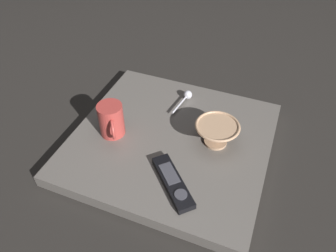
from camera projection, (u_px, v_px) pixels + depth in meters
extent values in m
plane|color=black|center=(171.00, 146.00, 0.99)|extent=(6.00, 6.00, 0.00)
cube|color=#5B5651|center=(171.00, 142.00, 0.98)|extent=(0.55, 0.57, 0.04)
cylinder|color=tan|center=(215.00, 141.00, 0.95)|extent=(0.07, 0.07, 0.01)
cone|color=tan|center=(217.00, 133.00, 0.92)|extent=(0.13, 0.13, 0.06)
torus|color=tan|center=(218.00, 126.00, 0.90)|extent=(0.13, 0.13, 0.01)
cylinder|color=#A53833|center=(111.00, 120.00, 0.94)|extent=(0.07, 0.07, 0.10)
torus|color=#A53833|center=(113.00, 129.00, 0.91)|extent=(0.06, 0.04, 0.06)
cylinder|color=silver|center=(180.00, 104.00, 1.05)|extent=(0.10, 0.02, 0.01)
sphere|color=silver|center=(188.00, 95.00, 1.09)|extent=(0.03, 0.03, 0.03)
cube|color=black|center=(173.00, 182.00, 0.83)|extent=(0.16, 0.16, 0.02)
cylinder|color=#3A3A42|center=(181.00, 194.00, 0.79)|extent=(0.03, 0.03, 0.00)
cube|color=#3A3A42|center=(169.00, 173.00, 0.84)|extent=(0.07, 0.07, 0.00)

